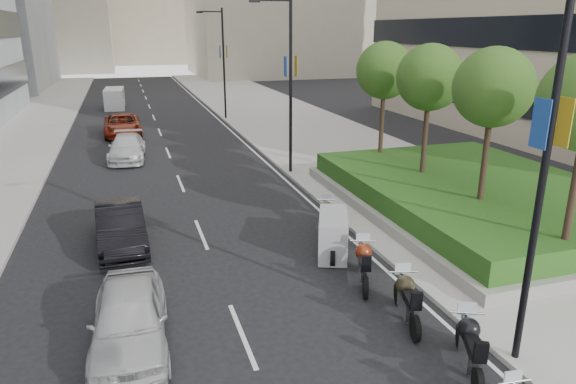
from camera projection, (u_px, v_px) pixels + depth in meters
name	position (u px, v px, depth m)	size (l,w,h in m)	color
sidewalk_right	(301.00, 128.00, 39.61)	(10.00, 100.00, 0.15)	#9E9B93
lane_edge	(233.00, 133.00, 38.10)	(0.12, 100.00, 0.01)	silver
lane_centre	(162.00, 137.00, 36.61)	(0.12, 100.00, 0.01)	silver
planter	(477.00, 204.00, 21.65)	(10.00, 14.00, 0.40)	gray
hedge	(478.00, 190.00, 21.46)	(9.40, 13.40, 0.80)	#194814
tree_1	(493.00, 88.00, 17.86)	(2.80, 2.80, 6.30)	#332319
tree_2	(430.00, 78.00, 21.49)	(2.80, 2.80, 6.30)	#332319
tree_3	(385.00, 71.00, 25.12)	(2.80, 2.80, 6.30)	#332319
lamp_post_0	(541.00, 150.00, 10.35)	(2.34, 0.45, 9.00)	black
lamp_post_1	(288.00, 77.00, 25.79)	(2.34, 0.45, 9.00)	black
lamp_post_2	(222.00, 58.00, 42.14)	(2.34, 0.45, 9.00)	black
motorcycle_2	(470.00, 346.00, 11.44)	(1.16, 2.23, 1.19)	black
motorcycle_3	(407.00, 299.00, 13.43)	(0.93, 2.32, 1.18)	black
motorcycle_4	(364.00, 264.00, 15.45)	(1.08, 2.25, 1.18)	black
motorcycle_5	(333.00, 235.00, 17.46)	(1.75, 2.51, 1.41)	black
motorcycle_6	(326.00, 215.00, 19.72)	(0.89, 2.02, 1.04)	black
car_a	(129.00, 319.00, 12.30)	(1.78, 4.44, 1.51)	#B3B3B5
car_b	(121.00, 226.00, 18.07)	(1.59, 4.56, 1.50)	black
car_c	(127.00, 148.00, 30.21)	(1.99, 4.89, 1.42)	silver
car_d	(122.00, 125.00, 37.04)	(2.54, 5.51, 1.53)	maroon
delivery_van	(115.00, 99.00, 49.60)	(1.93, 4.58, 1.89)	silver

